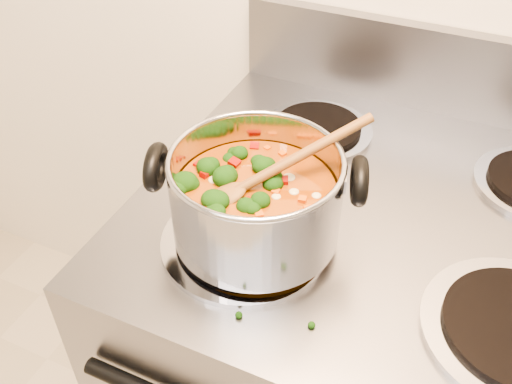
{
  "coord_description": "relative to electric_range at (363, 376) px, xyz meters",
  "views": [
    {
      "loc": [
        0.05,
        0.49,
        1.51
      ],
      "look_at": [
        -0.19,
        1.02,
        1.01
      ],
      "focal_mm": 40.0,
      "sensor_mm": 36.0,
      "label": 1
    }
  ],
  "objects": [
    {
      "name": "wooden_spoon",
      "position": [
        -0.17,
        -0.14,
        0.57
      ],
      "size": [
        0.19,
        0.2,
        0.1
      ],
      "rotation": [
        0.0,
        0.0,
        0.82
      ],
      "color": "brown",
      "rests_on": "stockpot"
    },
    {
      "name": "stockpot",
      "position": [
        -0.18,
        -0.14,
        0.53
      ],
      "size": [
        0.3,
        0.24,
        0.14
      ],
      "rotation": [
        0.0,
        0.0,
        0.32
      ],
      "color": "#A7A8AF",
      "rests_on": "electric_range"
    },
    {
      "name": "cooktop_crumbs",
      "position": [
        -0.31,
        -0.09,
        0.46
      ],
      "size": [
        0.04,
        0.29,
        0.01
      ],
      "color": "black",
      "rests_on": "electric_range"
    },
    {
      "name": "electric_range",
      "position": [
        0.0,
        0.0,
        0.0
      ],
      "size": [
        0.79,
        0.71,
        1.08
      ],
      "color": "gray",
      "rests_on": "ground"
    }
  ]
}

